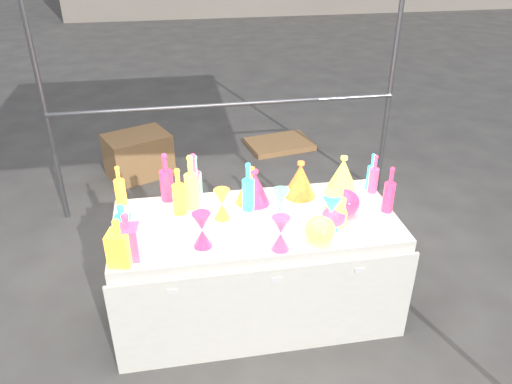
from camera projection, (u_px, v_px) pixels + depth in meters
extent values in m
plane|color=#62605B|center=(256.00, 309.00, 3.53)|extent=(80.00, 80.00, 0.00)
cylinder|color=gray|center=(41.00, 90.00, 4.01)|extent=(0.04, 0.04, 2.40)
cylinder|color=gray|center=(392.00, 72.00, 4.46)|extent=(0.04, 0.04, 2.40)
cylinder|color=gray|center=(227.00, 105.00, 4.30)|extent=(3.00, 0.04, 0.04)
cube|color=white|center=(256.00, 266.00, 3.35)|extent=(1.80, 0.80, 0.75)
cube|color=white|center=(268.00, 313.00, 3.01)|extent=(1.84, 0.02, 0.68)
cube|color=white|center=(172.00, 292.00, 2.79)|extent=(0.06, 0.00, 0.03)
cube|color=white|center=(277.00, 280.00, 2.88)|extent=(0.06, 0.00, 0.03)
cube|color=white|center=(360.00, 270.00, 2.95)|extent=(0.06, 0.00, 0.03)
cube|color=#A87A4C|center=(138.00, 155.00, 5.22)|extent=(0.75, 0.67, 0.45)
cube|color=#A87A4C|center=(280.00, 144.00, 5.95)|extent=(0.83, 0.66, 0.06)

